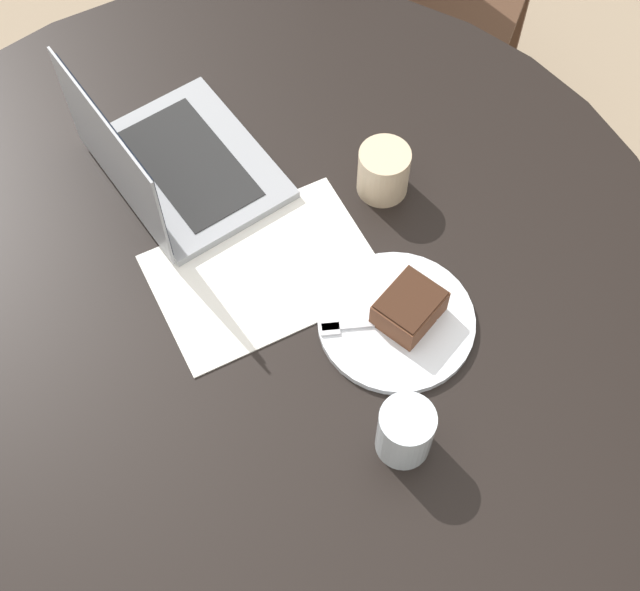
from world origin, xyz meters
TOP-DOWN VIEW (x-y plane):
  - ground_plane at (0.00, 0.00)m, footprint 12.00×12.00m
  - dining_table at (0.00, 0.00)m, footprint 1.37×1.37m
  - paper_document at (0.02, 0.04)m, footprint 0.40×0.36m
  - plate at (0.22, -0.05)m, footprint 0.23×0.23m
  - cake_slice at (0.24, -0.04)m, footprint 0.12×0.12m
  - fork at (0.18, -0.06)m, footprint 0.17×0.04m
  - coffee_glass at (0.21, 0.20)m, footprint 0.08×0.08m
  - water_glass at (0.22, -0.24)m, footprint 0.08×0.08m
  - laptop at (-0.13, 0.22)m, footprint 0.36×0.38m

SIDE VIEW (x-z plane):
  - ground_plane at x=0.00m, z-range 0.00..0.00m
  - dining_table at x=0.00m, z-range 0.24..0.95m
  - paper_document at x=0.02m, z-range 0.71..0.71m
  - plate at x=0.22m, z-range 0.71..0.72m
  - fork at x=0.18m, z-range 0.72..0.73m
  - cake_slice at x=0.24m, z-range 0.72..0.77m
  - laptop at x=-0.13m, z-range 0.64..0.86m
  - coffee_glass at x=0.21m, z-range 0.71..0.80m
  - water_glass at x=0.22m, z-range 0.71..0.81m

